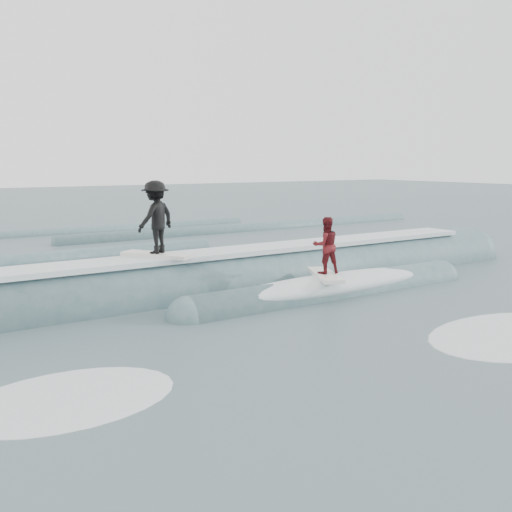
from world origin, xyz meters
TOP-DOWN VIEW (x-y plane):
  - ground at (0.00, 0.00)m, footprint 160.00×160.00m
  - breaking_wave at (0.27, 5.71)m, footprint 23.45×3.88m
  - surfer_black at (-2.52, 6.04)m, footprint 1.54×1.98m
  - surfer_red at (1.49, 3.84)m, footprint 1.35×2.04m
  - whitewater at (0.19, -1.22)m, footprint 16.89×7.25m
  - far_swells at (0.83, 17.65)m, footprint 38.48×8.65m

SIDE VIEW (x-z plane):
  - ground at x=0.00m, z-range 0.00..0.00m
  - whitewater at x=0.19m, z-range -0.05..0.05m
  - far_swells at x=0.83m, z-range -0.40..0.40m
  - breaking_wave at x=0.27m, z-range -1.06..1.14m
  - surfer_red at x=1.49m, z-range 0.49..2.14m
  - surfer_black at x=-2.52m, z-range 1.16..3.19m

